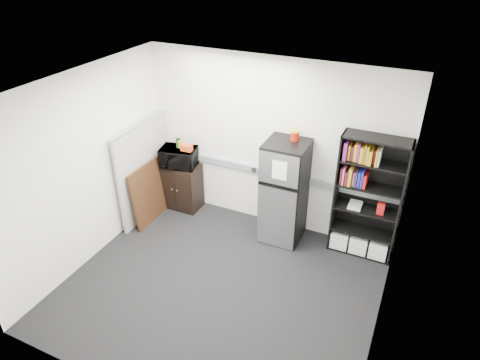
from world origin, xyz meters
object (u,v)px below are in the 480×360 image
Objects in this scene: microwave at (179,157)px; refrigerator at (284,192)px; cubicle_partition at (145,171)px; cabinet at (181,186)px; bookshelf at (367,199)px.

refrigerator is at bearing -14.32° from microwave.
cubicle_partition is at bearing -171.63° from refrigerator.
microwave is (0.40, 0.40, 0.15)m from cubicle_partition.
microwave reaches higher than cabinet.
bookshelf is 1.19m from refrigerator.
bookshelf reaches higher than cubicle_partition.
refrigerator reaches higher than cabinet.
cabinet is 0.50× the size of refrigerator.
refrigerator is (1.85, -0.06, -0.16)m from microwave.
cubicle_partition reaches higher than microwave.
refrigerator is at bearing -2.47° from cabinet.
cubicle_partition is 2.28m from refrigerator.
microwave is at bearing -178.48° from bookshelf.
refrigerator is at bearing 8.60° from cubicle_partition.
bookshelf is at bearing 6.78° from refrigerator.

